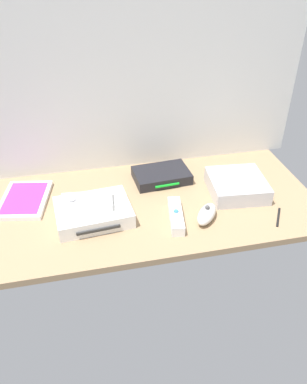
# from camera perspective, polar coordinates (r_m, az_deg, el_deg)

# --- Properties ---
(ground_plane) EXTENTS (1.00, 0.48, 0.02)m
(ground_plane) POSITION_cam_1_polar(r_m,az_deg,el_deg) (1.18, 0.00, -2.00)
(ground_plane) COLOR #9E7F5B
(ground_plane) RESTS_ON ground
(back_wall) EXTENTS (1.10, 0.01, 0.64)m
(back_wall) POSITION_cam_1_polar(r_m,az_deg,el_deg) (1.24, -2.53, 17.19)
(back_wall) COLOR silver
(back_wall) RESTS_ON ground
(game_console) EXTENTS (0.22, 0.18, 0.04)m
(game_console) POSITION_cam_1_polar(r_m,az_deg,el_deg) (1.11, -8.96, -3.00)
(game_console) COLOR white
(game_console) RESTS_ON ground_plane
(mini_computer) EXTENTS (0.18, 0.18, 0.05)m
(mini_computer) POSITION_cam_1_polar(r_m,az_deg,el_deg) (1.23, 12.33, 1.01)
(mini_computer) COLOR silver
(mini_computer) RESTS_ON ground_plane
(game_case) EXTENTS (0.17, 0.21, 0.02)m
(game_case) POSITION_cam_1_polar(r_m,az_deg,el_deg) (1.24, -18.65, -1.08)
(game_case) COLOR white
(game_case) RESTS_ON ground_plane
(network_router) EXTENTS (0.19, 0.13, 0.03)m
(network_router) POSITION_cam_1_polar(r_m,az_deg,el_deg) (1.27, 1.20, 2.49)
(network_router) COLOR black
(network_router) RESTS_ON ground_plane
(remote_wand) EXTENTS (0.06, 0.15, 0.03)m
(remote_wand) POSITION_cam_1_polar(r_m,az_deg,el_deg) (1.10, 3.36, -3.57)
(remote_wand) COLOR white
(remote_wand) RESTS_ON ground_plane
(remote_nunchuk) EXTENTS (0.10, 0.11, 0.05)m
(remote_nunchuk) POSITION_cam_1_polar(r_m,az_deg,el_deg) (1.10, 7.93, -3.27)
(remote_nunchuk) COLOR white
(remote_nunchuk) RESTS_ON ground_plane
(remote_classic_pad) EXTENTS (0.15, 0.09, 0.02)m
(remote_classic_pad) POSITION_cam_1_polar(r_m,az_deg,el_deg) (1.10, -9.92, -1.51)
(remote_classic_pad) COLOR white
(remote_classic_pad) RESTS_ON game_console
(stylus_pen) EXTENTS (0.05, 0.08, 0.01)m
(stylus_pen) POSITION_cam_1_polar(r_m,az_deg,el_deg) (1.17, 18.13, -3.50)
(stylus_pen) COLOR black
(stylus_pen) RESTS_ON ground_plane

